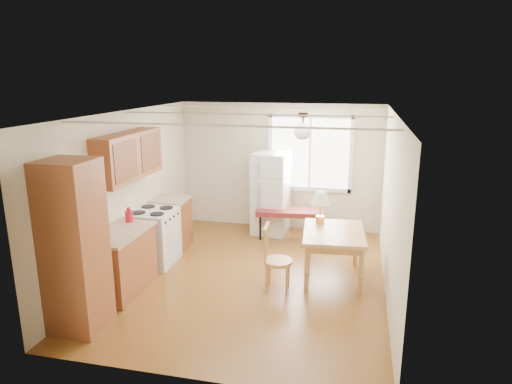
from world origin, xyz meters
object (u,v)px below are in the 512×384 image
(chair, at_px, (272,254))
(refrigerator, at_px, (271,193))
(dining_table, at_px, (334,238))
(bench, at_px, (289,213))

(chair, bearing_deg, refrigerator, 97.94)
(refrigerator, relative_size, dining_table, 1.25)
(dining_table, xyz_separation_m, chair, (-0.84, -0.59, -0.10))
(refrigerator, xyz_separation_m, bench, (0.42, -0.30, -0.28))
(bench, distance_m, chair, 2.13)
(refrigerator, bearing_deg, bench, -30.44)
(refrigerator, relative_size, chair, 1.67)
(dining_table, distance_m, chair, 1.03)
(chair, bearing_deg, dining_table, 31.58)
(refrigerator, height_order, dining_table, refrigerator)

